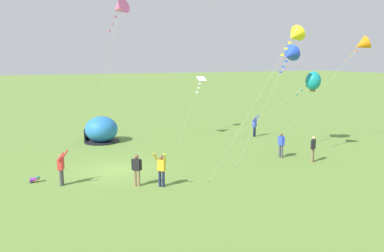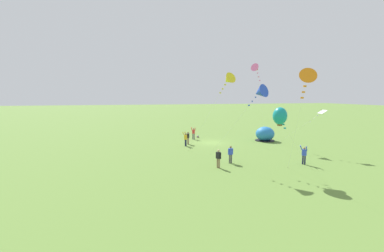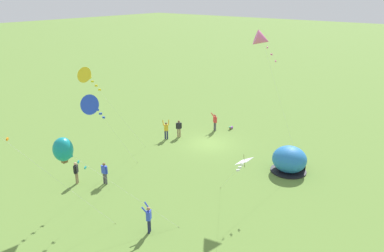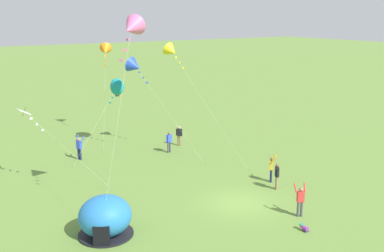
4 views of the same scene
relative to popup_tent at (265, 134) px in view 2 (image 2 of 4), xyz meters
The scene contains 15 objects.
ground_plane 8.38m from the popup_tent, ahead, with size 300.00×300.00×0.00m, color olive.
popup_tent is the anchor object (origin of this frame).
toddler_crawling 10.25m from the popup_tent, 30.02° to the right, with size 0.27×0.55×0.32m.
person_far_back 16.40m from the popup_tent, 45.77° to the left, with size 0.42×0.50×1.72m.
person_with_toddler 10.61m from the popup_tent, 20.76° to the right, with size 0.72×0.63×1.89m.
person_strolling 14.30m from the popup_tent, 47.17° to the left, with size 0.58×0.31×1.72m.
person_near_tent 11.61m from the popup_tent, ahead, with size 0.42×0.49×1.72m.
person_arms_raised 12.98m from the popup_tent, 76.73° to the left, with size 0.65×0.72×1.89m.
person_center_field 12.26m from the popup_tent, ahead, with size 0.69×0.71×1.89m.
kite_teal 17.16m from the popup_tent, 64.01° to the left, with size 5.99×4.43×5.73m.
kite_yellow 16.47m from the popup_tent, 46.50° to the left, with size 2.96×7.81×8.81m.
kite_white 10.14m from the popup_tent, 97.77° to the left, with size 4.53×4.37×5.19m.
kite_pink 9.65m from the popup_tent, 28.11° to the left, with size 3.90×2.90×10.97m.
kite_orange 21.65m from the popup_tent, 67.09° to the left, with size 3.60×6.43×8.46m.
kite_blue 15.73m from the popup_tent, 57.81° to the left, with size 3.64×6.70×7.70m.
Camera 2 is at (11.03, 34.23, 6.71)m, focal length 24.00 mm.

